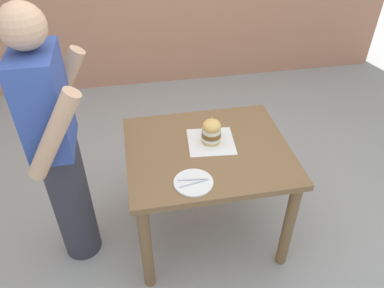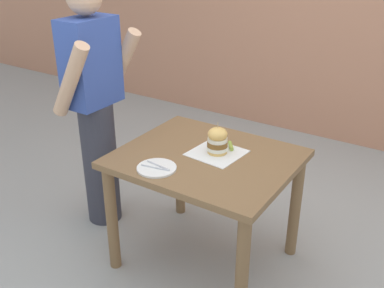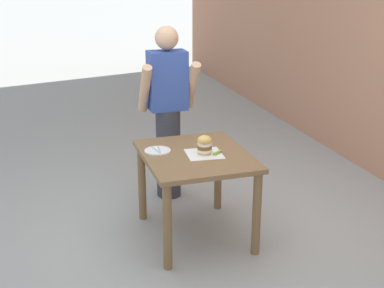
{
  "view_description": "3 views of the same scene",
  "coord_description": "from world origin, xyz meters",
  "px_view_note": "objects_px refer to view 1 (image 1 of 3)",
  "views": [
    {
      "loc": [
        -1.75,
        0.43,
        2.19
      ],
      "look_at": [
        0.0,
        0.1,
        0.8
      ],
      "focal_mm": 35.0,
      "sensor_mm": 36.0,
      "label": 1
    },
    {
      "loc": [
        -2.0,
        -1.2,
        1.93
      ],
      "look_at": [
        0.0,
        0.1,
        0.8
      ],
      "focal_mm": 42.0,
      "sensor_mm": 36.0,
      "label": 2
    },
    {
      "loc": [
        -1.27,
        -3.93,
        2.27
      ],
      "look_at": [
        0.0,
        0.1,
        0.8
      ],
      "focal_mm": 50.0,
      "sensor_mm": 36.0,
      "label": 3
    }
  ],
  "objects_px": {
    "sandwich": "(211,131)",
    "pickle_spear": "(213,130)",
    "patio_table": "(207,164)",
    "side_plate_with_forks": "(193,183)",
    "diner_across_table": "(57,148)"
  },
  "relations": [
    {
      "from": "patio_table",
      "to": "side_plate_with_forks",
      "type": "height_order",
      "value": "side_plate_with_forks"
    },
    {
      "from": "patio_table",
      "to": "side_plate_with_forks",
      "type": "xyz_separation_m",
      "value": [
        -0.29,
        0.15,
        0.14
      ]
    },
    {
      "from": "patio_table",
      "to": "pickle_spear",
      "type": "distance_m",
      "value": 0.23
    },
    {
      "from": "side_plate_with_forks",
      "to": "diner_across_table",
      "type": "xyz_separation_m",
      "value": [
        0.28,
        0.72,
        0.13
      ]
    },
    {
      "from": "patio_table",
      "to": "sandwich",
      "type": "relative_size",
      "value": 5.21
    },
    {
      "from": "sandwich",
      "to": "side_plate_with_forks",
      "type": "height_order",
      "value": "sandwich"
    },
    {
      "from": "pickle_spear",
      "to": "diner_across_table",
      "type": "distance_m",
      "value": 0.96
    },
    {
      "from": "side_plate_with_forks",
      "to": "diner_across_table",
      "type": "height_order",
      "value": "diner_across_table"
    },
    {
      "from": "side_plate_with_forks",
      "to": "diner_across_table",
      "type": "relative_size",
      "value": 0.13
    },
    {
      "from": "side_plate_with_forks",
      "to": "pickle_spear",
      "type": "bearing_deg",
      "value": -25.54
    },
    {
      "from": "patio_table",
      "to": "sandwich",
      "type": "bearing_deg",
      "value": -28.15
    },
    {
      "from": "sandwich",
      "to": "pickle_spear",
      "type": "xyz_separation_m",
      "value": [
        0.1,
        -0.04,
        -0.07
      ]
    },
    {
      "from": "patio_table",
      "to": "pickle_spear",
      "type": "height_order",
      "value": "pickle_spear"
    },
    {
      "from": "diner_across_table",
      "to": "patio_table",
      "type": "bearing_deg",
      "value": -89.81
    },
    {
      "from": "sandwich",
      "to": "pickle_spear",
      "type": "distance_m",
      "value": 0.13
    }
  ]
}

